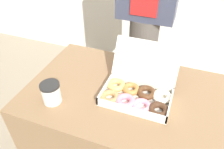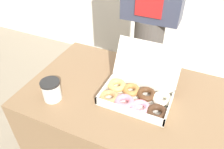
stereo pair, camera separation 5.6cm
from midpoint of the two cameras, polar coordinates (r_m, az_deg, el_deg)
The scene contains 4 objects.
table at distance 1.44m, azimuth 5.93°, elevation -16.17°, with size 1.15×0.69×0.74m.
donut_box at distance 1.11m, azimuth 7.97°, elevation -5.01°, with size 0.39×0.33×0.24m.
coffee_cup at distance 1.13m, azimuth -14.18°, elevation -3.99°, with size 0.10×0.10×0.11m.
person_customer at distance 1.46m, azimuth 11.33°, elevation 14.93°, with size 0.36×0.21×1.76m.
Camera 2 is at (0.24, -0.81, 1.53)m, focal length 35.00 mm.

